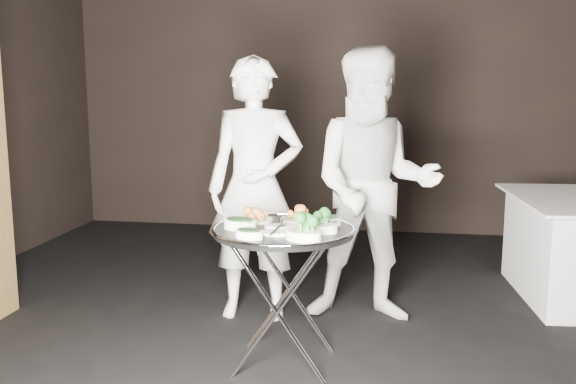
% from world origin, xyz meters
% --- Properties ---
extents(floor, '(6.00, 7.00, 0.05)m').
position_xyz_m(floor, '(0.00, 0.00, -0.03)').
color(floor, black).
rests_on(floor, ground).
extents(wall_back, '(6.00, 0.05, 3.00)m').
position_xyz_m(wall_back, '(0.00, 3.52, 1.50)').
color(wall_back, black).
rests_on(wall_back, floor).
extents(tray_stand, '(0.52, 0.44, 0.76)m').
position_xyz_m(tray_stand, '(-0.21, 0.12, 0.42)').
color(tray_stand, silver).
rests_on(tray_stand, floor).
extents(serving_tray, '(0.77, 0.77, 0.04)m').
position_xyz_m(serving_tray, '(-0.21, 0.12, 0.77)').
color(serving_tray, black).
rests_on(serving_tray, tray_stand).
extents(potato_plate_a, '(0.19, 0.19, 0.07)m').
position_xyz_m(potato_plate_a, '(-0.40, 0.27, 0.81)').
color(potato_plate_a, beige).
rests_on(potato_plate_a, serving_tray).
extents(potato_plate_b, '(0.21, 0.21, 0.07)m').
position_xyz_m(potato_plate_b, '(-0.16, 0.32, 0.81)').
color(potato_plate_b, beige).
rests_on(potato_plate_b, serving_tray).
extents(greens_bowl, '(0.12, 0.12, 0.07)m').
position_xyz_m(greens_bowl, '(0.03, 0.25, 0.81)').
color(greens_bowl, white).
rests_on(greens_bowl, serving_tray).
extents(asparagus_plate_a, '(0.20, 0.14, 0.04)m').
position_xyz_m(asparagus_plate_a, '(-0.22, 0.12, 0.79)').
color(asparagus_plate_a, white).
rests_on(asparagus_plate_a, serving_tray).
extents(asparagus_plate_b, '(0.17, 0.10, 0.03)m').
position_xyz_m(asparagus_plate_b, '(-0.23, -0.03, 0.79)').
color(asparagus_plate_b, white).
rests_on(asparagus_plate_b, serving_tray).
extents(spinach_bowl_a, '(0.22, 0.17, 0.08)m').
position_xyz_m(spinach_bowl_a, '(-0.44, 0.07, 0.81)').
color(spinach_bowl_a, white).
rests_on(spinach_bowl_a, serving_tray).
extents(spinach_bowl_b, '(0.18, 0.14, 0.06)m').
position_xyz_m(spinach_bowl_b, '(-0.35, -0.12, 0.80)').
color(spinach_bowl_b, white).
rests_on(spinach_bowl_b, serving_tray).
extents(broccoli_bowl_a, '(0.18, 0.14, 0.07)m').
position_xyz_m(broccoli_bowl_a, '(0.00, 0.07, 0.81)').
color(broccoli_bowl_a, white).
rests_on(broccoli_bowl_a, serving_tray).
extents(broccoli_bowl_b, '(0.23, 0.20, 0.08)m').
position_xyz_m(broccoli_bowl_b, '(-0.07, -0.11, 0.81)').
color(broccoli_bowl_b, white).
rests_on(broccoli_bowl_b, serving_tray).
extents(serving_utensils, '(0.57, 0.41, 0.01)m').
position_xyz_m(serving_utensils, '(-0.19, 0.19, 0.82)').
color(serving_utensils, silver).
rests_on(serving_utensils, serving_tray).
extents(waiter_left, '(0.66, 0.45, 1.73)m').
position_xyz_m(waiter_left, '(-0.53, 0.86, 0.86)').
color(waiter_left, white).
rests_on(waiter_left, floor).
extents(waiter_right, '(0.90, 0.72, 1.78)m').
position_xyz_m(waiter_right, '(0.24, 0.92, 0.89)').
color(waiter_right, white).
rests_on(waiter_right, floor).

